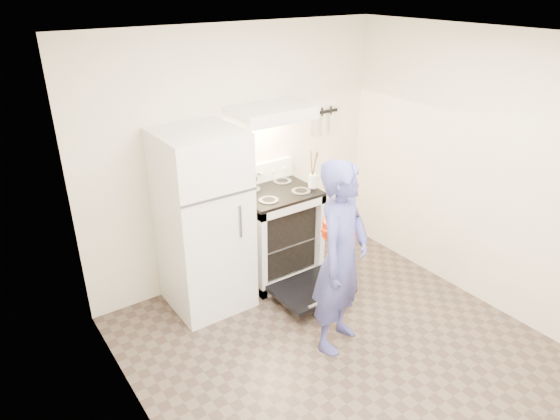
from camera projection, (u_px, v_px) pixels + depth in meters
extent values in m
plane|color=brown|center=(355.00, 362.00, 4.08)|extent=(3.60, 3.60, 0.00)
cube|color=beige|center=(238.00, 157.00, 4.89)|extent=(3.20, 0.02, 2.50)
cube|color=white|center=(203.00, 222.00, 4.50)|extent=(0.70, 0.70, 1.70)
cube|color=white|center=(276.00, 235.00, 5.10)|extent=(0.76, 0.65, 0.92)
cube|color=black|center=(276.00, 192.00, 4.90)|extent=(0.76, 0.65, 0.03)
cube|color=white|center=(260.00, 173.00, 5.06)|extent=(0.76, 0.07, 0.20)
cube|color=black|center=(311.00, 289.00, 4.80)|extent=(0.70, 0.54, 0.04)
cube|color=slate|center=(276.00, 237.00, 5.11)|extent=(0.60, 0.52, 0.01)
cube|color=white|center=(271.00, 113.00, 4.62)|extent=(0.76, 0.50, 0.12)
cube|color=black|center=(323.00, 112.00, 5.29)|extent=(0.40, 0.02, 0.03)
cylinder|color=#87644B|center=(272.00, 238.00, 5.05)|extent=(0.36, 0.36, 0.02)
cylinder|color=silver|center=(313.00, 181.00, 4.87)|extent=(0.11, 0.11, 0.13)
imported|color=navy|center=(341.00, 258.00, 3.97)|extent=(0.71, 0.61, 1.65)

